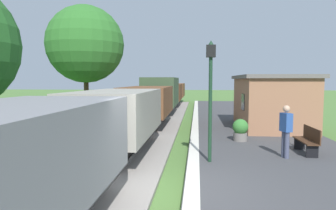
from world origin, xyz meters
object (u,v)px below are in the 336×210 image
(bench_near_hut, at_px, (308,140))
(tree_trackside_far, at_px, (85,45))
(potted_planter, at_px, (240,130))
(station_hut, at_px, (271,101))
(person_waiting, at_px, (286,129))
(lamp_post_near, at_px, (211,79))
(freight_train, at_px, (156,99))

(bench_near_hut, bearing_deg, tree_trackside_far, 147.54)
(bench_near_hut, bearing_deg, potted_planter, 135.81)
(station_hut, xyz_separation_m, person_waiting, (-1.05, -6.49, -0.47))
(lamp_post_near, bearing_deg, tree_trackside_far, 131.07)
(station_hut, distance_m, lamp_post_near, 8.09)
(potted_planter, bearing_deg, person_waiting, -67.88)
(bench_near_hut, height_order, tree_trackside_far, tree_trackside_far)
(potted_planter, bearing_deg, station_hut, 61.39)
(freight_train, xyz_separation_m, tree_trackside_far, (-3.62, -3.67, 3.39))
(station_hut, bearing_deg, potted_planter, -118.61)
(bench_near_hut, bearing_deg, lamp_post_near, -157.84)
(freight_train, relative_size, potted_planter, 42.79)
(station_hut, bearing_deg, bench_near_hut, -91.05)
(freight_train, xyz_separation_m, potted_planter, (4.69, -8.29, -0.73))
(station_hut, bearing_deg, lamp_post_near, -115.94)
(station_hut, height_order, tree_trackside_far, tree_trackside_far)
(lamp_post_near, bearing_deg, bench_near_hut, 22.16)
(station_hut, height_order, lamp_post_near, lamp_post_near)
(tree_trackside_far, bearing_deg, freight_train, 45.40)
(lamp_post_near, bearing_deg, station_hut, 64.06)
(freight_train, bearing_deg, person_waiting, -62.19)
(person_waiting, relative_size, tree_trackside_far, 0.24)
(freight_train, height_order, station_hut, station_hut)
(bench_near_hut, relative_size, lamp_post_near, 0.41)
(bench_near_hut, distance_m, person_waiting, 1.24)
(lamp_post_near, bearing_deg, potted_planter, 67.32)
(person_waiting, height_order, potted_planter, person_waiting)
(station_hut, bearing_deg, tree_trackside_far, 175.91)
(station_hut, relative_size, bench_near_hut, 3.87)
(bench_near_hut, distance_m, lamp_post_near, 4.21)
(bench_near_hut, height_order, potted_planter, potted_planter)
(station_hut, relative_size, person_waiting, 3.39)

